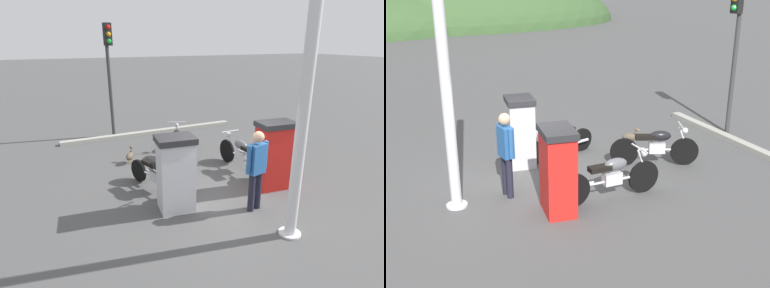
% 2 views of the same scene
% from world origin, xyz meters
% --- Properties ---
extents(ground_plane, '(120.00, 120.00, 0.00)m').
position_xyz_m(ground_plane, '(0.00, 0.00, 0.00)').
color(ground_plane, '#4C4C4C').
extents(fuel_pump_near, '(0.69, 0.91, 1.61)m').
position_xyz_m(fuel_pump_near, '(0.11, -1.23, 0.82)').
color(fuel_pump_near, red).
rests_on(fuel_pump_near, ground).
extents(fuel_pump_far, '(0.70, 0.82, 1.58)m').
position_xyz_m(fuel_pump_far, '(0.11, 1.23, 0.80)').
color(fuel_pump_far, silver).
rests_on(fuel_pump_far, ground).
extents(motorcycle_near_pump, '(2.19, 0.56, 0.97)m').
position_xyz_m(motorcycle_near_pump, '(1.23, -1.11, 0.48)').
color(motorcycle_near_pump, black).
rests_on(motorcycle_near_pump, ground).
extents(motorcycle_far_pump, '(1.94, 0.81, 0.92)m').
position_xyz_m(motorcycle_far_pump, '(1.02, 1.34, 0.44)').
color(motorcycle_far_pump, black).
rests_on(motorcycle_far_pump, ground).
extents(motorcycle_extra, '(1.90, 0.89, 0.96)m').
position_xyz_m(motorcycle_extra, '(2.93, 0.08, 0.48)').
color(motorcycle_extra, black).
rests_on(motorcycle_extra, ground).
extents(attendant_person, '(0.27, 0.58, 1.69)m').
position_xyz_m(attendant_person, '(-0.58, -0.23, 0.97)').
color(attendant_person, '#1E1E2D').
rests_on(attendant_person, ground).
extents(wandering_duck, '(0.44, 0.36, 0.47)m').
position_xyz_m(wandering_duck, '(3.02, 1.49, 0.23)').
color(wandering_duck, brown).
rests_on(wandering_duck, ground).
extents(roadside_traffic_light, '(0.39, 0.28, 3.90)m').
position_xyz_m(roadside_traffic_light, '(5.89, 1.36, 2.65)').
color(roadside_traffic_light, '#38383A').
rests_on(roadside_traffic_light, ground).
extents(canopy_support_pole, '(0.40, 0.40, 4.57)m').
position_xyz_m(canopy_support_pole, '(-1.60, -0.31, 2.21)').
color(canopy_support_pole, silver).
rests_on(canopy_support_pole, ground).
extents(road_edge_kerb, '(0.44, 6.54, 0.12)m').
position_xyz_m(road_edge_kerb, '(5.63, 0.00, 0.06)').
color(road_edge_kerb, '#9E9E93').
rests_on(road_edge_kerb, ground).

